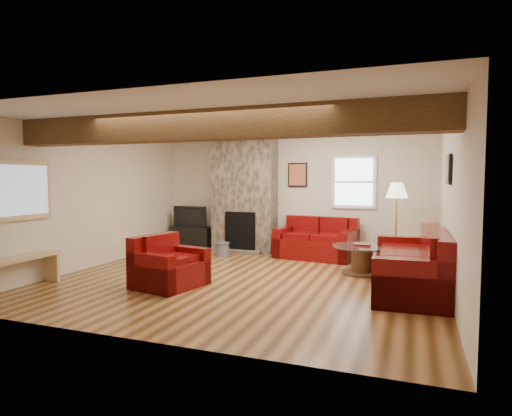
% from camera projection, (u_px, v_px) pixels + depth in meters
% --- Properties ---
extents(room, '(8.00, 8.00, 8.00)m').
position_uv_depth(room, '(244.00, 202.00, 6.77)').
color(room, '#543516').
rests_on(room, ground).
extents(floor, '(6.00, 6.00, 0.00)m').
position_uv_depth(floor, '(245.00, 280.00, 6.86)').
color(floor, '#543516').
rests_on(floor, ground).
extents(oak_beam, '(6.00, 0.36, 0.38)m').
position_uv_depth(oak_beam, '(208.00, 125.00, 5.53)').
color(oak_beam, '#371F10').
rests_on(oak_beam, room).
extents(chimney_breast, '(1.40, 0.67, 2.50)m').
position_uv_depth(chimney_breast, '(244.00, 197.00, 9.45)').
color(chimney_breast, '#38322B').
rests_on(chimney_breast, floor).
extents(back_window, '(0.90, 0.08, 1.10)m').
position_uv_depth(back_window, '(354.00, 182.00, 8.82)').
color(back_window, white).
rests_on(back_window, room).
extents(hatch_window, '(0.08, 1.00, 0.90)m').
position_uv_depth(hatch_window, '(23.00, 190.00, 6.37)').
color(hatch_window, tan).
rests_on(hatch_window, room).
extents(ceiling_dome, '(0.40, 0.40, 0.18)m').
position_uv_depth(ceiling_dome, '(313.00, 130.00, 7.22)').
color(ceiling_dome, silver).
rests_on(ceiling_dome, room).
extents(artwork_back, '(0.42, 0.06, 0.52)m').
position_uv_depth(artwork_back, '(297.00, 175.00, 9.22)').
color(artwork_back, black).
rests_on(artwork_back, room).
extents(artwork_right, '(0.06, 0.55, 0.42)m').
position_uv_depth(artwork_right, '(448.00, 169.00, 5.99)').
color(artwork_right, black).
rests_on(artwork_right, room).
extents(sofa_three, '(1.06, 2.33, 0.89)m').
position_uv_depth(sofa_three, '(409.00, 260.00, 6.19)').
color(sofa_three, '#420406').
rests_on(sofa_three, floor).
extents(loveseat, '(1.66, 1.10, 0.83)m').
position_uv_depth(loveseat, '(316.00, 238.00, 8.68)').
color(loveseat, '#420406').
rests_on(loveseat, floor).
extents(armchair_red, '(1.00, 1.10, 0.76)m').
position_uv_depth(armchair_red, '(170.00, 261.00, 6.40)').
color(armchair_red, '#420406').
rests_on(armchair_red, floor).
extents(coffee_table, '(0.99, 0.99, 0.52)m').
position_uv_depth(coffee_table, '(362.00, 260.00, 7.26)').
color(coffee_table, '#422715').
rests_on(coffee_table, floor).
extents(tv_cabinet, '(0.99, 0.40, 0.50)m').
position_uv_depth(tv_cabinet, '(192.00, 237.00, 10.02)').
color(tv_cabinet, black).
rests_on(tv_cabinet, floor).
extents(television, '(0.84, 0.11, 0.48)m').
position_uv_depth(television, '(192.00, 216.00, 9.98)').
color(television, black).
rests_on(television, tv_cabinet).
extents(floor_lamp, '(0.40, 0.40, 1.55)m').
position_uv_depth(floor_lamp, '(397.00, 195.00, 7.75)').
color(floor_lamp, tan).
rests_on(floor_lamp, floor).
extents(pine_bench, '(0.30, 1.30, 0.49)m').
position_uv_depth(pine_bench, '(19.00, 274.00, 6.19)').
color(pine_bench, tan).
rests_on(pine_bench, floor).
extents(coal_bucket, '(0.32, 0.32, 0.30)m').
position_uv_depth(coal_bucket, '(223.00, 249.00, 8.90)').
color(coal_bucket, slate).
rests_on(coal_bucket, floor).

